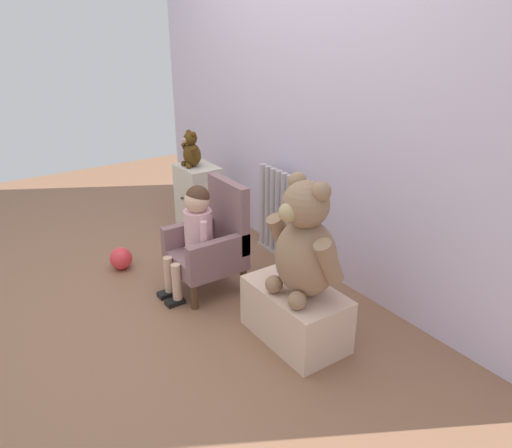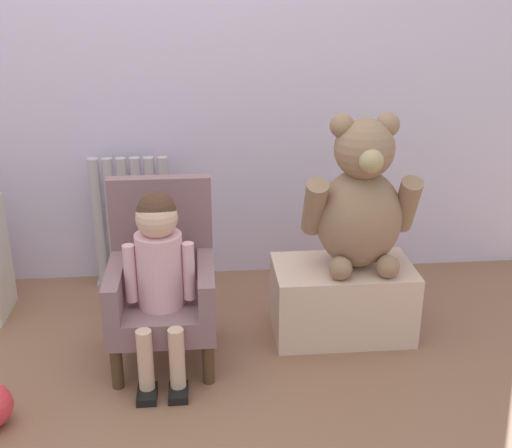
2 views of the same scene
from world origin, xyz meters
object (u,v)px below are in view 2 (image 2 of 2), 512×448
at_px(child_armchair, 162,282).
at_px(child_figure, 159,261).
at_px(radiator, 132,224).
at_px(large_teddy_bear, 361,202).
at_px(low_bench, 342,299).

relative_size(child_armchair, child_figure, 0.99).
xyz_separation_m(radiator, child_armchair, (0.17, -0.61, -0.01)).
relative_size(radiator, child_figure, 0.91).
bearing_deg(large_teddy_bear, child_armchair, -173.52).
bearing_deg(child_figure, low_bench, 15.41).
xyz_separation_m(radiator, child_figure, (0.17, -0.72, 0.13)).
bearing_deg(radiator, low_bench, -30.45).
bearing_deg(child_armchair, large_teddy_bear, 6.48).
height_order(radiator, large_teddy_bear, large_teddy_bear).
xyz_separation_m(radiator, low_bench, (0.89, -0.52, -0.16)).
height_order(radiator, child_armchair, child_armchair).
distance_m(radiator, large_teddy_bear, 1.11).
distance_m(radiator, child_figure, 0.75).
distance_m(child_figure, low_bench, 0.81).
relative_size(radiator, large_teddy_bear, 1.02).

